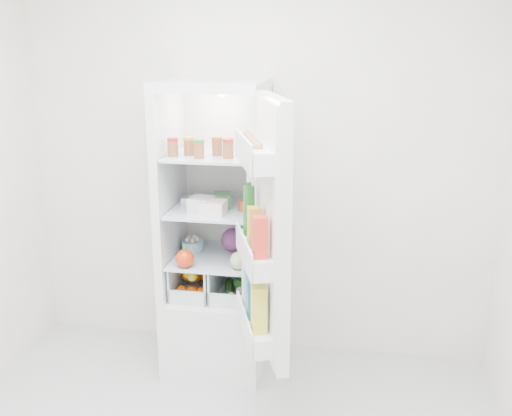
% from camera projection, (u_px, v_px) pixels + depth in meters
% --- Properties ---
extents(room_walls, '(3.02, 3.02, 2.61)m').
position_uv_depth(room_walls, '(186.00, 160.00, 2.11)').
color(room_walls, silver).
rests_on(room_walls, ground).
extents(refrigerator, '(0.60, 0.60, 1.80)m').
position_uv_depth(refrigerator, '(218.00, 264.00, 3.58)').
color(refrigerator, white).
rests_on(refrigerator, ground).
extents(shelf_low, '(0.49, 0.53, 0.01)m').
position_uv_depth(shelf_low, '(216.00, 257.00, 3.50)').
color(shelf_low, silver).
rests_on(shelf_low, refrigerator).
extents(shelf_mid, '(0.49, 0.53, 0.02)m').
position_uv_depth(shelf_mid, '(215.00, 208.00, 3.42)').
color(shelf_mid, silver).
rests_on(shelf_mid, refrigerator).
extents(shelf_top, '(0.49, 0.53, 0.02)m').
position_uv_depth(shelf_top, '(213.00, 154.00, 3.32)').
color(shelf_top, silver).
rests_on(shelf_top, refrigerator).
extents(crisper_left, '(0.23, 0.46, 0.22)m').
position_uv_depth(crisper_left, '(197.00, 275.00, 3.56)').
color(crisper_left, silver).
rests_on(crisper_left, refrigerator).
extents(crisper_right, '(0.23, 0.46, 0.22)m').
position_uv_depth(crisper_right, '(235.00, 278.00, 3.52)').
color(crisper_right, silver).
rests_on(crisper_right, refrigerator).
extents(condiment_jars, '(0.38, 0.16, 0.08)m').
position_uv_depth(condiment_jars, '(201.00, 149.00, 3.21)').
color(condiment_jars, '#B21919').
rests_on(condiment_jars, shelf_top).
extents(squeeze_bottle, '(0.05, 0.05, 0.18)m').
position_uv_depth(squeeze_bottle, '(252.00, 136.00, 3.34)').
color(squeeze_bottle, white).
rests_on(squeeze_bottle, shelf_top).
extents(tub_white, '(0.15, 0.15, 0.08)m').
position_uv_depth(tub_white, '(201.00, 204.00, 3.33)').
color(tub_white, silver).
rests_on(tub_white, shelf_mid).
extents(tub_cream, '(0.14, 0.14, 0.08)m').
position_uv_depth(tub_cream, '(214.00, 208.00, 3.27)').
color(tub_cream, white).
rests_on(tub_cream, shelf_mid).
extents(tin_red, '(0.10, 0.10, 0.06)m').
position_uv_depth(tin_red, '(245.00, 206.00, 3.35)').
color(tin_red, '#D94220').
rests_on(tin_red, shelf_mid).
extents(foil_tray, '(0.16, 0.13, 0.04)m').
position_uv_depth(foil_tray, '(193.00, 199.00, 3.52)').
color(foil_tray, silver).
rests_on(foil_tray, shelf_mid).
extents(tub_green, '(0.13, 0.16, 0.08)m').
position_uv_depth(tub_green, '(222.00, 200.00, 3.43)').
color(tub_green, '#387C3C').
rests_on(tub_green, shelf_mid).
extents(red_cabbage, '(0.15, 0.15, 0.15)m').
position_uv_depth(red_cabbage, '(233.00, 240.00, 3.55)').
color(red_cabbage, '#581E5A').
rests_on(red_cabbage, shelf_low).
extents(bell_pepper, '(0.11, 0.11, 0.11)m').
position_uv_depth(bell_pepper, '(185.00, 259.00, 3.30)').
color(bell_pepper, red).
rests_on(bell_pepper, shelf_low).
extents(mushroom_bowl, '(0.15, 0.15, 0.06)m').
position_uv_depth(mushroom_bowl, '(192.00, 245.00, 3.58)').
color(mushroom_bowl, '#95CBDE').
rests_on(mushroom_bowl, shelf_low).
extents(salad_bag, '(0.10, 0.10, 0.10)m').
position_uv_depth(salad_bag, '(239.00, 261.00, 3.28)').
color(salad_bag, '#A9BD8E').
rests_on(salad_bag, shelf_low).
extents(citrus_pile, '(0.20, 0.31, 0.16)m').
position_uv_depth(citrus_pile, '(196.00, 280.00, 3.55)').
color(citrus_pile, '#FF600D').
rests_on(citrus_pile, refrigerator).
extents(veg_pile, '(0.16, 0.30, 0.10)m').
position_uv_depth(veg_pile, '(236.00, 285.00, 3.53)').
color(veg_pile, '#20511B').
rests_on(veg_pile, refrigerator).
extents(fridge_door, '(0.35, 0.59, 1.30)m').
position_uv_depth(fridge_door, '(266.00, 235.00, 2.81)').
color(fridge_door, white).
rests_on(fridge_door, refrigerator).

